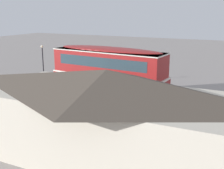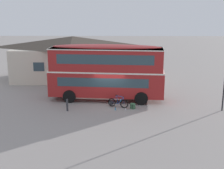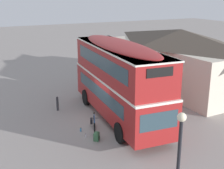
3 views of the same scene
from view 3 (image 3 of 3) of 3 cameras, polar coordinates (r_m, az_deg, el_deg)
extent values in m
plane|color=gray|center=(18.34, -1.29, -7.21)|extent=(120.00, 120.00, 0.00)
cylinder|color=black|center=(16.81, 9.10, -7.71)|extent=(1.12, 0.37, 1.10)
cylinder|color=black|center=(15.81, 1.56, -9.16)|extent=(1.12, 0.37, 1.10)
cylinder|color=black|center=(21.80, 1.02, -1.66)|extent=(1.12, 0.37, 1.10)
cylinder|color=black|center=(21.03, -4.97, -2.42)|extent=(1.12, 0.37, 1.10)
cube|color=maroon|center=(18.42, 1.27, -2.01)|extent=(9.87, 3.31, 2.10)
cube|color=white|center=(18.10, 1.29, 1.22)|extent=(9.89, 3.33, 0.12)
cube|color=maroon|center=(17.86, 1.31, 4.25)|extent=(9.58, 3.23, 1.90)
ellipsoid|color=maroon|center=(17.66, 1.33, 7.51)|extent=(9.38, 3.17, 0.36)
cube|color=#2D424C|center=(14.33, 8.94, -6.87)|extent=(0.23, 2.05, 0.90)
cube|color=black|center=(13.67, 9.12, 2.31)|extent=(0.18, 1.38, 0.44)
cube|color=#2D424C|center=(18.08, -2.59, -1.40)|extent=(7.54, 0.68, 0.76)
cube|color=#2D424C|center=(17.40, -2.38, 4.40)|extent=(7.93, 0.71, 0.80)
cube|color=#2D424C|center=(19.00, 4.48, -0.52)|extent=(7.54, 0.68, 0.76)
cube|color=#2D424C|center=(18.33, 4.82, 5.00)|extent=(7.93, 0.71, 0.80)
cube|color=white|center=(17.68, 1.33, 7.13)|extent=(9.68, 3.32, 0.08)
torus|color=black|center=(16.73, -3.34, -8.44)|extent=(0.66, 0.33, 0.68)
torus|color=black|center=(17.70, -3.42, -6.96)|extent=(0.66, 0.33, 0.68)
cylinder|color=#B2B2B7|center=(16.73, -3.34, -8.44)|extent=(0.08, 0.11, 0.05)
cylinder|color=#B2B2B7|center=(17.70, -3.42, -6.96)|extent=(0.08, 0.11, 0.05)
cylinder|color=#234C99|center=(16.88, -3.38, -7.25)|extent=(0.46, 0.22, 0.65)
cylinder|color=#234C99|center=(16.81, -3.40, -6.09)|extent=(0.57, 0.26, 0.09)
cylinder|color=#234C99|center=(17.14, -3.40, -6.76)|extent=(0.18, 0.10, 0.69)
cylinder|color=#234C99|center=(17.46, -3.40, -7.42)|extent=(0.53, 0.24, 0.09)
cylinder|color=#234C99|center=(17.38, -3.42, -6.30)|extent=(0.41, 0.19, 0.64)
cylinder|color=#234C99|center=(16.64, -3.36, -7.51)|extent=(0.10, 0.06, 0.57)
cylinder|color=black|center=(16.53, -3.38, -6.42)|extent=(0.20, 0.44, 0.03)
ellipsoid|color=black|center=(17.08, -3.43, -5.50)|extent=(0.28, 0.19, 0.06)
cube|color=black|center=(17.67, -3.94, -6.94)|extent=(0.31, 0.24, 0.32)
cylinder|color=#338CBF|center=(16.88, -3.38, -7.25)|extent=(0.07, 0.07, 0.18)
cube|color=#386642|center=(16.15, -2.97, -9.88)|extent=(0.42, 0.41, 0.44)
ellipsoid|color=#386642|center=(16.05, -2.98, -9.18)|extent=(0.40, 0.39, 0.10)
cube|color=#27472E|center=(16.15, -2.48, -10.14)|extent=(0.21, 0.18, 0.15)
cylinder|color=black|center=(16.27, -3.35, -9.68)|extent=(0.05, 0.05, 0.35)
cylinder|color=black|center=(16.11, -3.54, -9.97)|extent=(0.05, 0.05, 0.35)
cylinder|color=#338CBF|center=(17.23, -5.97, -8.58)|extent=(0.08, 0.08, 0.21)
cylinder|color=black|center=(17.18, -5.98, -8.23)|extent=(0.05, 0.05, 0.03)
cylinder|color=silver|center=(16.53, -5.03, -9.73)|extent=(0.07, 0.07, 0.20)
cylinder|color=black|center=(16.48, -5.04, -9.38)|extent=(0.04, 0.04, 0.03)
cube|color=beige|center=(25.75, 12.66, 3.65)|extent=(12.78, 6.10, 3.53)
pyramid|color=#4C4238|center=(25.32, 13.01, 8.88)|extent=(13.19, 6.51, 1.21)
cube|color=#3D2319|center=(24.16, 7.22, 1.32)|extent=(1.10, 0.06, 2.10)
cube|color=#2D424C|center=(26.52, 3.37, 4.81)|extent=(1.10, 0.06, 0.90)
cube|color=#2D424C|center=(21.51, 12.13, 1.58)|extent=(1.10, 0.06, 0.90)
sphere|color=#F2E5BF|center=(8.99, 13.16, -6.10)|extent=(0.28, 0.28, 0.28)
cylinder|color=#333338|center=(20.32, -10.35, -3.73)|extent=(0.16, 0.16, 0.85)
sphere|color=#333338|center=(20.16, -10.42, -2.49)|extent=(0.16, 0.16, 0.16)
camera|label=1|loc=(38.37, 21.84, 15.90)|focal=45.77mm
camera|label=2|loc=(22.61, -77.61, 4.78)|focal=49.07mm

